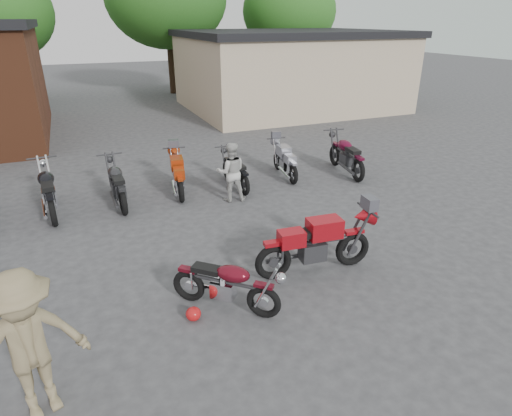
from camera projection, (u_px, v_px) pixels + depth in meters
name	position (u px, v px, depth m)	size (l,w,h in m)	color
ground	(240.00, 306.00, 6.95)	(90.00, 90.00, 0.00)	#373739
stucco_building	(289.00, 73.00, 21.90)	(10.00, 8.00, 3.50)	tan
tree_2	(168.00, 17.00, 25.10)	(7.04, 7.04, 8.80)	#215617
tree_3	(289.00, 27.00, 28.21)	(6.08, 6.08, 7.60)	#215617
vintage_motorcycle	(227.00, 282.00, 6.68)	(1.79, 0.59, 1.04)	#530A15
sportbike	(317.00, 241.00, 7.66)	(2.16, 0.71, 1.25)	#A10D16
helmet	(193.00, 314.00, 6.59)	(0.24, 0.24, 0.22)	#B31314
person_light	(231.00, 172.00, 10.72)	(0.73, 0.57, 1.51)	#B9B9B5
person_tan	(29.00, 347.00, 4.72)	(1.24, 0.71, 1.92)	#837251
row_bike_2	(48.00, 188.00, 10.06)	(2.16, 0.71, 1.25)	black
row_bike_3	(117.00, 181.00, 10.59)	(2.03, 0.67, 1.18)	#232326
row_bike_4	(178.00, 172.00, 11.32)	(1.92, 0.63, 1.11)	#A4310D
row_bike_5	(235.00, 168.00, 11.71)	(1.83, 0.60, 1.06)	black
row_bike_6	(285.00, 159.00, 12.49)	(1.83, 0.61, 1.06)	gray
row_bike_7	(346.00, 153.00, 12.73)	(2.14, 0.71, 1.24)	#510A22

